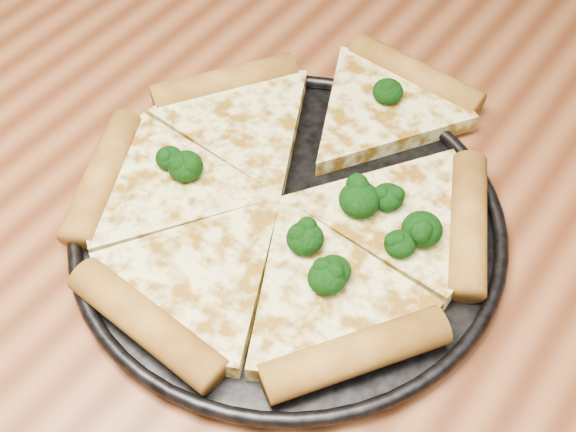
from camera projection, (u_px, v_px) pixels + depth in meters
The scene contains 4 objects.
dining_table at pixel (291, 295), 0.65m from camera, with size 1.20×0.90×0.75m.
pizza_pan at pixel (288, 223), 0.57m from camera, with size 0.33×0.33×0.02m.
pizza at pixel (287, 193), 0.58m from camera, with size 0.33×0.36×0.03m.
broccoli_florets at pixel (333, 205), 0.56m from camera, with size 0.22×0.21×0.02m.
Camera 1 is at (0.21, -0.29, 1.21)m, focal length 47.33 mm.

